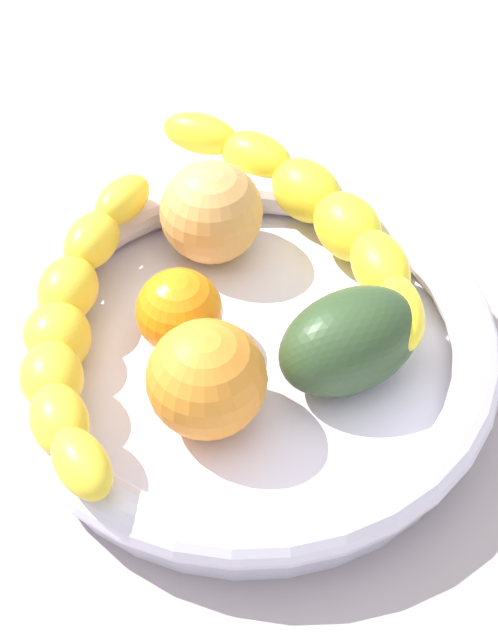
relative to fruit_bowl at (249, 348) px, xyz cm
name	(u,v)px	position (x,y,z in cm)	size (l,w,h in cm)	color
kitchen_counter	(249,390)	(0.00, 0.00, -3.97)	(120.00, 120.00, 3.00)	#A19597
fruit_bowl	(249,348)	(0.00, 0.00, 0.00)	(29.29, 29.29, 4.78)	silver
banana_draped_left	(315,210)	(10.62, -1.63, 2.24)	(18.10, 20.90, 4.31)	yellow
banana_draped_right	(72,327)	(-3.01, 9.67, 2.42)	(24.22, 10.31, 5.26)	yellow
orange_front	(181,306)	(0.41, 4.22, 2.09)	(5.16, 5.16, 5.16)	orange
orange_mid_left	(207,379)	(-5.02, 1.05, 2.82)	(6.62, 6.62, 6.62)	orange
avocado_dark	(349,344)	(-0.24, -5.88, 2.37)	(8.77, 5.73, 6.01)	#2E4526
peach_blush	(211,212)	(8.07, 4.58, 2.81)	(6.61, 6.61, 6.61)	#E9A255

